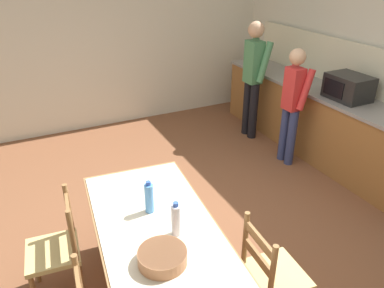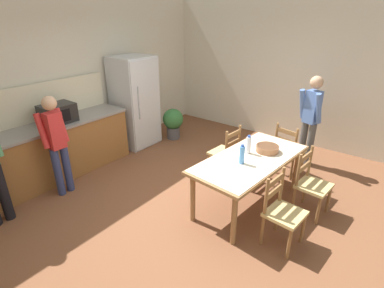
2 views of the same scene
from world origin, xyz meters
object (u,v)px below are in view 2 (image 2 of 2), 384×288
object	(u,v)px
bottle_off_centre	(249,145)
person_at_counter	(56,141)
potted_plant	(173,122)
serving_bowl	(267,148)
chair_head_end	(288,150)
person_by_table	(311,117)
microwave	(58,113)
bottle_near_centre	(242,155)
chair_side_near_right	(311,184)
refrigerator	(135,102)
dining_table	(250,163)
chair_side_far_right	(226,153)
chair_side_near_left	(282,212)

from	to	relation	value
bottle_off_centre	person_at_counter	size ratio (longest dim) A/B	0.18
bottle_off_centre	potted_plant	world-z (taller)	bottle_off_centre
serving_bowl	person_at_counter	distance (m)	3.04
chair_head_end	person_at_counter	bearing A→B (deg)	57.33
person_by_table	microwave	bearing A→B (deg)	-29.35
person_by_table	chair_head_end	bearing A→B (deg)	6.56
bottle_near_centre	chair_side_near_right	distance (m)	1.06
chair_side_near_right	serving_bowl	bearing A→B (deg)	98.13
refrigerator	person_by_table	bearing A→B (deg)	-68.95
bottle_near_centre	person_at_counter	world-z (taller)	person_at_counter
dining_table	person_at_counter	xyz separation A→B (m)	(-1.43, 2.39, 0.19)
bottle_off_centre	potted_plant	size ratio (longest dim) A/B	0.40
bottle_near_centre	chair_head_end	size ratio (longest dim) A/B	0.30
bottle_off_centre	chair_side_far_right	world-z (taller)	bottle_off_centre
chair_side_near_right	potted_plant	distance (m)	3.34
dining_table	chair_side_near_left	size ratio (longest dim) A/B	2.09
refrigerator	chair_side_far_right	xyz separation A→B (m)	(-0.08, -2.21, -0.46)
dining_table	bottle_off_centre	xyz separation A→B (m)	(0.10, 0.10, 0.21)
microwave	bottle_off_centre	distance (m)	3.05
chair_side_far_right	person_by_table	size ratio (longest dim) A/B	0.56
refrigerator	bottle_near_centre	xyz separation A→B (m)	(-0.79, -2.87, -0.02)
chair_side_near_left	refrigerator	bearing A→B (deg)	79.30
microwave	chair_head_end	world-z (taller)	microwave
serving_bowl	person_by_table	distance (m)	1.46
potted_plant	chair_side_near_left	bearing A→B (deg)	-118.35
chair_head_end	chair_side_near_right	distance (m)	1.08
microwave	person_at_counter	world-z (taller)	person_at_counter
bottle_off_centre	person_by_table	distance (m)	1.69
potted_plant	person_by_table	bearing A→B (deg)	-78.63
bottle_near_centre	chair_head_end	world-z (taller)	bottle_near_centre
microwave	person_by_table	bearing A→B (deg)	-48.00
microwave	serving_bowl	bearing A→B (deg)	-65.33
bottle_off_centre	chair_head_end	size ratio (longest dim) A/B	0.30
refrigerator	chair_side_near_right	bearing A→B (deg)	-93.36
bottle_off_centre	chair_side_far_right	size ratio (longest dim) A/B	0.30
microwave	chair_head_end	bearing A→B (deg)	-53.05
bottle_near_centre	chair_side_near_right	size ratio (longest dim) A/B	0.30
dining_table	person_at_counter	bearing A→B (deg)	120.95
dining_table	person_by_table	bearing A→B (deg)	-7.35
serving_bowl	bottle_off_centre	bearing A→B (deg)	137.93
serving_bowl	refrigerator	bearing A→B (deg)	85.31
refrigerator	serving_bowl	world-z (taller)	refrigerator
microwave	person_by_table	world-z (taller)	person_by_table
microwave	chair_side_near_left	world-z (taller)	microwave
bottle_off_centre	chair_side_near_left	bearing A→B (deg)	-126.66
microwave	dining_table	world-z (taller)	microwave
bottle_near_centre	bottle_off_centre	world-z (taller)	same
microwave	chair_side_far_right	distance (m)	2.79
serving_bowl	person_at_counter	bearing A→B (deg)	125.12
chair_side_far_right	person_by_table	distance (m)	1.64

